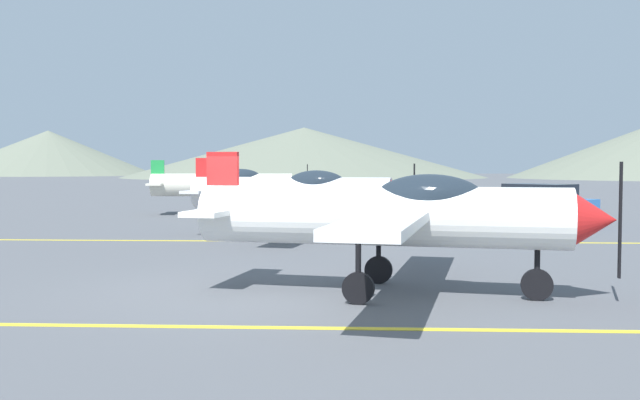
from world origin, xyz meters
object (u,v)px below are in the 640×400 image
airplane_far (228,184)px  car_sedan (537,204)px  airplane_mid (299,192)px  airplane_near (396,214)px

airplane_far → car_sedan: 14.18m
airplane_mid → airplane_far: same height
airplane_mid → car_sedan: size_ratio=1.98×
airplane_near → airplane_mid: size_ratio=1.00×
car_sedan → airplane_mid: bearing=-151.6°
airplane_mid → airplane_far: 11.11m
airplane_near → airplane_mid: bearing=104.0°
airplane_near → airplane_far: size_ratio=1.00×
airplane_mid → car_sedan: (8.88, 4.81, -0.61)m
airplane_far → car_sedan: (13.06, -5.49, -0.61)m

